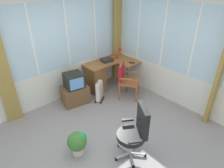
{
  "coord_description": "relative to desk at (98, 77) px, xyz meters",
  "views": [
    {
      "loc": [
        -1.91,
        -2.23,
        2.92
      ],
      "look_at": [
        0.58,
        0.52,
        0.82
      ],
      "focal_mm": 31.68,
      "sensor_mm": 36.0,
      "label": 1
    }
  ],
  "objects": [
    {
      "name": "curtain_east_far",
      "position": [
        1.02,
        -2.69,
        0.83
      ],
      "size": [
        0.31,
        0.08,
        2.49
      ],
      "primitive_type": "cube",
      "rotation": [
        0.0,
        0.0,
        0.03
      ],
      "color": "olive",
      "rests_on": "ground"
    },
    {
      "name": "north_window_panel",
      "position": [
        -1.04,
        0.34,
        0.88
      ],
      "size": [
        4.21,
        0.07,
        2.59
      ],
      "color": "silver",
      "rests_on": "ground"
    },
    {
      "name": "ground",
      "position": [
        -1.04,
        -1.62,
        -0.45
      ],
      "size": [
        5.21,
        4.88,
        0.06
      ],
      "primitive_type": "cube",
      "color": "gray"
    },
    {
      "name": "potted_plant",
      "position": [
        -1.68,
        -1.53,
        -0.15
      ],
      "size": [
        0.36,
        0.36,
        0.46
      ],
      "color": "beige",
      "rests_on": "ground"
    },
    {
      "name": "desk_lamp",
      "position": [
        0.8,
        -0.03,
        0.55
      ],
      "size": [
        0.23,
        0.2,
        0.32
      ],
      "color": "red",
      "rests_on": "desk"
    },
    {
      "name": "space_heater",
      "position": [
        -0.28,
        -0.43,
        -0.15
      ],
      "size": [
        0.36,
        0.31,
        0.54
      ],
      "color": "silver",
      "rests_on": "ground"
    },
    {
      "name": "office_chair",
      "position": [
        -0.94,
        -2.25,
        0.16
      ],
      "size": [
        0.6,
        0.61,
        1.04
      ],
      "color": "#B7B7BF",
      "rests_on": "ground"
    },
    {
      "name": "east_window_panel",
      "position": [
        1.1,
        -1.62,
        0.88
      ],
      "size": [
        0.07,
        3.88,
        2.59
      ],
      "color": "silver",
      "rests_on": "ground"
    },
    {
      "name": "tv_on_stand",
      "position": [
        -0.81,
        -0.11,
        -0.05
      ],
      "size": [
        0.71,
        0.55,
        0.82
      ],
      "color": "brown",
      "rests_on": "ground"
    },
    {
      "name": "tv_remote",
      "position": [
        0.78,
        -0.54,
        0.36
      ],
      "size": [
        0.11,
        0.15,
        0.02
      ],
      "primitive_type": "cube",
      "rotation": [
        0.0,
        0.0,
        0.5
      ],
      "color": "black",
      "rests_on": "desk"
    },
    {
      "name": "curtain_corner",
      "position": [
        0.97,
        0.21,
        0.83
      ],
      "size": [
        0.31,
        0.07,
        2.49
      ],
      "primitive_type": "cube",
      "rotation": [
        0.0,
        0.0,
        0.0
      ],
      "color": "olive",
      "rests_on": "ground"
    },
    {
      "name": "wooden_armchair",
      "position": [
        0.31,
        -0.74,
        0.18
      ],
      "size": [
        0.67,
        0.67,
        0.95
      ],
      "color": "#95542C",
      "rests_on": "ground"
    },
    {
      "name": "paper_tray",
      "position": [
        0.36,
        0.01,
        0.39
      ],
      "size": [
        0.33,
        0.27,
        0.09
      ],
      "primitive_type": "cube",
      "rotation": [
        0.0,
        0.0,
        -0.15
      ],
      "color": "#2B262B",
      "rests_on": "desk"
    },
    {
      "name": "desk",
      "position": [
        0.0,
        0.0,
        0.0
      ],
      "size": [
        1.35,
        0.95,
        0.77
      ],
      "color": "#905B2C",
      "rests_on": "ground"
    },
    {
      "name": "curtain_north_left",
      "position": [
        -2.2,
        0.26,
        0.83
      ],
      "size": [
        0.31,
        0.11,
        2.49
      ],
      "primitive_type": "cube",
      "rotation": [
        0.0,
        0.0,
        -0.13
      ],
      "color": "olive",
      "rests_on": "ground"
    }
  ]
}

